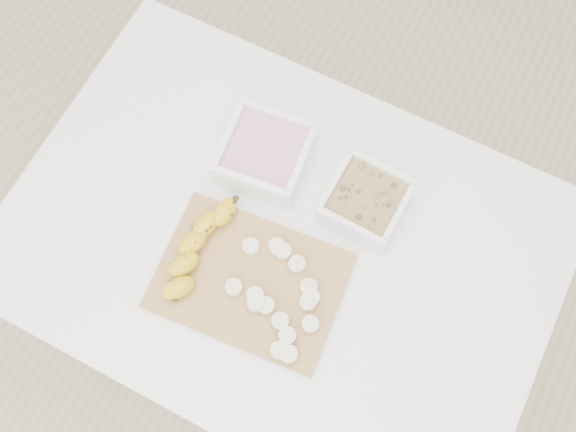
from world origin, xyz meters
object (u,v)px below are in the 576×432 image
at_px(table, 281,255).
at_px(banana, 197,250).
at_px(bowl_granola, 365,201).
at_px(bowl_yogurt, 265,154).
at_px(cutting_board, 250,281).

relative_size(table, banana, 4.79).
xyz_separation_m(table, banana, (-0.12, -0.09, 0.13)).
bearing_deg(bowl_granola, bowl_yogurt, -179.74).
xyz_separation_m(table, cutting_board, (-0.01, -0.09, 0.10)).
bearing_deg(cutting_board, table, 82.10).
height_order(bowl_yogurt, banana, bowl_yogurt).
height_order(table, bowl_yogurt, bowl_yogurt).
bearing_deg(banana, bowl_granola, 56.90).
relative_size(bowl_granola, cutting_board, 0.44).
bearing_deg(table, bowl_granola, 49.78).
distance_m(bowl_granola, cutting_board, 0.25).
relative_size(bowl_yogurt, cutting_board, 0.53).
bearing_deg(bowl_yogurt, bowl_granola, 0.26).
bearing_deg(table, bowl_yogurt, 127.44).
xyz_separation_m(bowl_yogurt, cutting_board, (0.08, -0.22, -0.03)).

